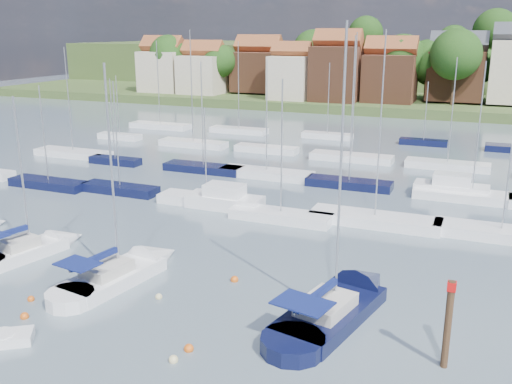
% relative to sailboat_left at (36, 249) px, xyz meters
% --- Properties ---
extents(ground, '(260.00, 260.00, 0.00)m').
position_rel_sailboat_left_xyz_m(ground, '(13.24, 35.22, -0.37)').
color(ground, '#4E5C6A').
rests_on(ground, ground).
extents(sailboat_left, '(4.28, 9.29, 12.35)m').
position_rel_sailboat_left_xyz_m(sailboat_left, '(0.00, 0.00, 0.00)').
color(sailboat_left, white).
rests_on(sailboat_left, ground).
extents(sailboat_centre, '(4.66, 11.37, 15.03)m').
position_rel_sailboat_left_xyz_m(sailboat_centre, '(8.48, -0.79, -0.01)').
color(sailboat_centre, white).
rests_on(sailboat_centre, ground).
extents(sailboat_navy, '(6.01, 13.13, 17.55)m').
position_rel_sailboat_left_xyz_m(sailboat_navy, '(22.73, 0.24, -0.02)').
color(sailboat_navy, black).
rests_on(sailboat_navy, ground).
extents(tender, '(3.39, 2.97, 0.67)m').
position_rel_sailboat_left_xyz_m(tender, '(7.28, -10.34, -0.11)').
color(tender, white).
rests_on(tender, ground).
extents(timber_piling, '(0.40, 0.40, 6.73)m').
position_rel_sailboat_left_xyz_m(timber_piling, '(28.67, -3.79, 0.98)').
color(timber_piling, '#4C331E').
rests_on(timber_piling, ground).
extents(buoy_b, '(0.49, 0.49, 0.49)m').
position_rel_sailboat_left_xyz_m(buoy_b, '(6.37, -7.78, -0.37)').
color(buoy_b, '#D85914').
rests_on(buoy_b, ground).
extents(buoy_c, '(0.42, 0.42, 0.42)m').
position_rel_sailboat_left_xyz_m(buoy_c, '(5.13, -5.97, -0.37)').
color(buoy_c, '#D85914').
rests_on(buoy_c, ground).
extents(buoy_d, '(0.48, 0.48, 0.48)m').
position_rel_sailboat_left_xyz_m(buoy_d, '(16.39, -8.40, -0.37)').
color(buoy_d, beige).
rests_on(buoy_d, ground).
extents(buoy_e, '(0.51, 0.51, 0.51)m').
position_rel_sailboat_left_xyz_m(buoy_e, '(15.28, 1.22, -0.37)').
color(buoy_e, '#D85914').
rests_on(buoy_e, ground).
extents(buoy_f, '(0.46, 0.46, 0.46)m').
position_rel_sailboat_left_xyz_m(buoy_f, '(22.65, -5.67, -0.37)').
color(buoy_f, beige).
rests_on(buoy_f, ground).
extents(buoy_g, '(0.42, 0.42, 0.42)m').
position_rel_sailboat_left_xyz_m(buoy_g, '(12.07, -2.78, -0.37)').
color(buoy_g, beige).
rests_on(buoy_g, ground).
extents(buoy_h, '(0.51, 0.51, 0.51)m').
position_rel_sailboat_left_xyz_m(buoy_h, '(16.59, -7.22, -0.37)').
color(buoy_h, '#D85914').
rests_on(buoy_h, ground).
extents(marina_field, '(79.62, 41.41, 15.93)m').
position_rel_sailboat_left_xyz_m(marina_field, '(15.14, 30.37, 0.06)').
color(marina_field, white).
rests_on(marina_field, ground).
extents(far_shore_town, '(212.46, 90.00, 22.27)m').
position_rel_sailboat_left_xyz_m(far_shore_town, '(15.46, 127.88, 4.24)').
color(far_shore_town, '#44572B').
rests_on(far_shore_town, ground).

